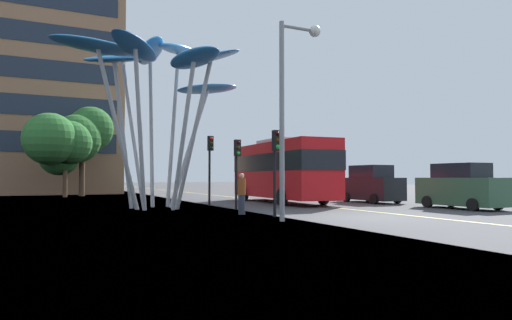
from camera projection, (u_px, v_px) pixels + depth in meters
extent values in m
cube|color=#424244|center=(371.00, 219.00, 17.50)|extent=(120.00, 240.00, 0.10)
cube|color=gray|center=(63.00, 233.00, 12.74)|extent=(16.00, 240.00, 0.05)
cube|color=#E0D666|center=(409.00, 216.00, 18.36)|extent=(0.16, 144.00, 0.01)
cube|color=red|center=(282.00, 170.00, 27.65)|extent=(3.14, 10.05, 3.29)
cube|color=black|center=(282.00, 163.00, 27.67)|extent=(3.17, 10.15, 1.05)
cube|color=yellow|center=(252.00, 152.00, 32.23)|extent=(1.43, 0.18, 0.36)
cube|color=#B2B2B7|center=(282.00, 142.00, 27.72)|extent=(2.14, 3.58, 0.24)
cylinder|color=black|center=(279.00, 193.00, 30.93)|extent=(0.33, 0.97, 0.96)
cylinder|color=black|center=(244.00, 193.00, 29.94)|extent=(0.33, 0.97, 0.96)
cylinder|color=black|center=(323.00, 196.00, 25.57)|extent=(0.33, 0.97, 0.96)
cylinder|color=black|center=(282.00, 197.00, 24.58)|extent=(0.33, 0.97, 0.96)
cylinder|color=#9EA0A5|center=(190.00, 147.00, 23.49)|extent=(2.22, 0.36, 6.36)
ellipsoid|color=#4299E0|center=(208.00, 89.00, 24.12)|extent=(3.49, 1.56, 1.00)
cylinder|color=#9EA0A5|center=(173.00, 126.00, 24.35)|extent=(1.07, 1.13, 8.70)
ellipsoid|color=#4CA3E5|center=(179.00, 50.00, 25.07)|extent=(3.50, 3.63, 0.92)
cylinder|color=#9EA0A5|center=(151.00, 127.00, 24.11)|extent=(0.27, 1.35, 8.52)
ellipsoid|color=#4CA3E5|center=(150.00, 51.00, 24.80)|extent=(1.53, 4.19, 1.10)
cylinder|color=#9EA0A5|center=(132.00, 128.00, 23.71)|extent=(1.22, 1.93, 8.38)
ellipsoid|color=#4299E0|center=(121.00, 52.00, 24.41)|extent=(2.69, 3.52, 0.77)
cylinder|color=#9EA0A5|center=(123.00, 133.00, 22.57)|extent=(1.13, 0.64, 7.55)
ellipsoid|color=#2D7FD1|center=(114.00, 59.00, 22.70)|extent=(3.35, 2.45, 0.72)
cylinder|color=#9EA0A5|center=(118.00, 130.00, 21.04)|extent=(2.26, 1.05, 7.55)
ellipsoid|color=#388EDB|center=(97.00, 46.00, 20.39)|extent=(4.65, 3.14, 0.44)
cylinder|color=#9EA0A5|center=(140.00, 130.00, 20.83)|extent=(0.94, 1.14, 7.52)
ellipsoid|color=#2D7FD1|center=(135.00, 47.00, 20.44)|extent=(3.25, 3.69, 0.80)
cylinder|color=#9EA0A5|center=(183.00, 136.00, 21.04)|extent=(0.78, 1.74, 7.05)
ellipsoid|color=#2D7FD1|center=(194.00, 58.00, 20.61)|extent=(2.40, 3.54, 0.91)
cylinder|color=#9EA0A5|center=(194.00, 134.00, 21.74)|extent=(1.50, 1.72, 7.33)
ellipsoid|color=#2D7FD1|center=(211.00, 57.00, 21.49)|extent=(3.18, 3.34, 0.95)
cylinder|color=black|center=(275.00, 174.00, 17.77)|extent=(0.12, 0.12, 3.41)
cube|color=black|center=(276.00, 140.00, 17.69)|extent=(0.28, 0.24, 0.80)
sphere|color=#390706|center=(278.00, 134.00, 17.59)|extent=(0.18, 0.18, 0.18)
sphere|color=#3A2707|center=(278.00, 140.00, 17.58)|extent=(0.18, 0.18, 0.18)
sphere|color=green|center=(278.00, 147.00, 17.57)|extent=(0.18, 0.18, 0.18)
cylinder|color=black|center=(236.00, 175.00, 21.96)|extent=(0.12, 0.12, 3.39)
cube|color=black|center=(237.00, 148.00, 21.89)|extent=(0.28, 0.24, 0.80)
sphere|color=#390706|center=(238.00, 142.00, 21.78)|extent=(0.18, 0.18, 0.18)
sphere|color=#3A2707|center=(238.00, 148.00, 21.77)|extent=(0.18, 0.18, 0.18)
sphere|color=green|center=(238.00, 153.00, 21.76)|extent=(0.18, 0.18, 0.18)
cylinder|color=black|center=(209.00, 171.00, 24.75)|extent=(0.12, 0.12, 3.82)
cube|color=black|center=(210.00, 143.00, 24.68)|extent=(0.28, 0.24, 0.80)
sphere|color=red|center=(211.00, 138.00, 24.58)|extent=(0.18, 0.18, 0.18)
sphere|color=#3A2707|center=(211.00, 143.00, 24.57)|extent=(0.18, 0.18, 0.18)
sphere|color=black|center=(211.00, 148.00, 24.56)|extent=(0.18, 0.18, 0.18)
cube|color=#2D5138|center=(461.00, 191.00, 22.27)|extent=(1.71, 4.36, 1.36)
cube|color=black|center=(461.00, 170.00, 22.31)|extent=(1.57, 2.40, 0.71)
cylinder|color=black|center=(451.00, 201.00, 23.83)|extent=(0.20, 0.60, 0.60)
cylinder|color=black|center=(427.00, 202.00, 23.09)|extent=(0.20, 0.60, 0.60)
cylinder|color=black|center=(498.00, 204.00, 21.40)|extent=(0.20, 0.60, 0.60)
cylinder|color=black|center=(473.00, 205.00, 20.66)|extent=(0.20, 0.60, 0.60)
cube|color=black|center=(371.00, 189.00, 27.69)|extent=(1.74, 4.24, 1.35)
cube|color=black|center=(371.00, 172.00, 27.73)|extent=(1.60, 2.33, 0.76)
cylinder|color=black|center=(368.00, 197.00, 29.23)|extent=(0.20, 0.60, 0.60)
cylinder|color=black|center=(346.00, 197.00, 28.48)|extent=(0.20, 0.60, 0.60)
cylinder|color=black|center=(397.00, 198.00, 26.86)|extent=(0.20, 0.60, 0.60)
cylinder|color=black|center=(374.00, 199.00, 26.11)|extent=(0.20, 0.60, 0.60)
cube|color=silver|center=(322.00, 188.00, 32.87)|extent=(1.89, 4.57, 1.13)
cube|color=black|center=(321.00, 176.00, 32.91)|extent=(1.73, 2.52, 0.67)
cylinder|color=black|center=(321.00, 194.00, 34.54)|extent=(0.20, 0.60, 0.60)
cylinder|color=black|center=(300.00, 194.00, 33.73)|extent=(0.20, 0.60, 0.60)
cylinder|color=black|center=(344.00, 195.00, 31.99)|extent=(0.20, 0.60, 0.60)
cylinder|color=black|center=(322.00, 195.00, 31.17)|extent=(0.20, 0.60, 0.60)
cylinder|color=gray|center=(282.00, 121.00, 16.09)|extent=(0.18, 0.18, 7.18)
cylinder|color=gray|center=(299.00, 28.00, 16.53)|extent=(1.41, 0.12, 0.12)
sphere|color=silver|center=(315.00, 31.00, 16.84)|extent=(0.44, 0.44, 0.44)
cylinder|color=brown|center=(65.00, 179.00, 35.45)|extent=(0.34, 0.34, 2.82)
sphere|color=#2D6B2D|center=(70.00, 143.00, 35.31)|extent=(3.45, 3.45, 3.45)
sphere|color=#2D6B2D|center=(50.00, 139.00, 34.07)|extent=(3.97, 3.97, 3.97)
sphere|color=#2D6B2D|center=(59.00, 156.00, 36.01)|extent=(3.16, 3.16, 3.16)
sphere|color=#2D6B2D|center=(50.00, 140.00, 34.71)|extent=(3.25, 3.25, 3.25)
cylinder|color=brown|center=(82.00, 174.00, 37.07)|extent=(0.45, 0.45, 3.60)
sphere|color=#286028|center=(77.00, 139.00, 36.62)|extent=(3.94, 3.94, 3.94)
sphere|color=#286028|center=(91.00, 129.00, 38.03)|extent=(3.77, 3.77, 3.77)
sphere|color=#286028|center=(75.00, 132.00, 36.99)|extent=(2.45, 2.45, 2.45)
cylinder|color=#2D3342|center=(242.00, 205.00, 18.87)|extent=(0.29, 0.29, 0.81)
cylinder|color=#99471E|center=(242.00, 187.00, 18.90)|extent=(0.34, 0.34, 0.70)
sphere|color=tan|center=(242.00, 176.00, 18.92)|extent=(0.22, 0.22, 0.22)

